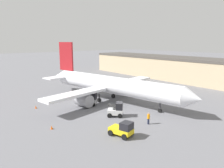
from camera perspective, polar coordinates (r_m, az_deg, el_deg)
The scene contains 9 objects.
ground_plane at distance 46.02m, azimuth -0.00°, elevation -4.54°, with size 400.00×400.00×0.00m, color slate.
terminal_building at distance 69.51m, azimuth 23.89°, elevation 2.98°, with size 91.21×12.12×7.35m.
airplane at distance 45.86m, azimuth -0.99°, elevation -0.15°, with size 37.62×30.61×12.20m.
ground_crew_worker at distance 34.03m, azimuth 9.51°, elevation -8.75°, with size 0.40×0.40×1.84m.
baggage_tug at distance 29.63m, azimuth 2.81°, elevation -11.72°, with size 3.45×2.66×2.08m.
belt_loader_truck at distance 36.89m, azimuth 1.16°, elevation -6.78°, with size 3.18×3.17×2.41m.
pushback_tug at distance 43.30m, azimuth -5.46°, elevation -4.07°, with size 3.08×3.01×2.54m.
safety_cone_near at distance 43.68m, azimuth -19.28°, elevation -5.69°, with size 0.36×0.36×0.55m.
safety_cone_far at distance 33.18m, azimuth -15.49°, elevation -10.86°, with size 0.36×0.36×0.55m.
Camera 1 is at (34.13, -28.20, 12.54)m, focal length 35.00 mm.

